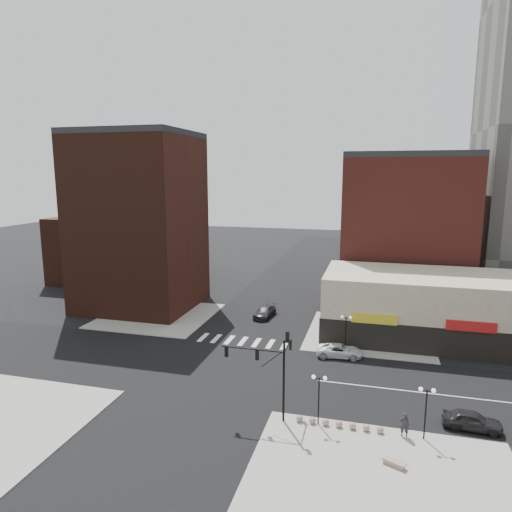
% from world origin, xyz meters
% --- Properties ---
extents(ground, '(240.00, 240.00, 0.00)m').
position_xyz_m(ground, '(0.00, 0.00, 0.00)').
color(ground, black).
rests_on(ground, ground).
extents(road_ew, '(200.00, 14.00, 0.02)m').
position_xyz_m(road_ew, '(0.00, 0.00, 0.01)').
color(road_ew, black).
rests_on(road_ew, ground).
extents(road_ns, '(14.00, 200.00, 0.02)m').
position_xyz_m(road_ns, '(0.00, 0.00, 0.01)').
color(road_ns, black).
rests_on(road_ns, ground).
extents(sidewalk_nw, '(15.00, 15.00, 0.12)m').
position_xyz_m(sidewalk_nw, '(-14.50, 14.50, 0.06)').
color(sidewalk_nw, gray).
rests_on(sidewalk_nw, ground).
extents(sidewalk_ne, '(15.00, 15.00, 0.12)m').
position_xyz_m(sidewalk_ne, '(14.50, 14.50, 0.06)').
color(sidewalk_ne, gray).
rests_on(sidewalk_ne, ground).
extents(sidewalk_se, '(18.00, 14.00, 0.12)m').
position_xyz_m(sidewalk_se, '(16.00, -14.00, 0.06)').
color(sidewalk_se, gray).
rests_on(sidewalk_se, ground).
extents(building_nw, '(16.00, 15.00, 25.00)m').
position_xyz_m(building_nw, '(-19.00, 18.50, 12.50)').
color(building_nw, '#3C1C13').
rests_on(building_nw, ground).
extents(building_nw_low, '(20.00, 18.00, 12.00)m').
position_xyz_m(building_nw_low, '(-32.00, 34.00, 6.00)').
color(building_nw_low, '#3C1C13').
rests_on(building_nw_low, ground).
extents(building_ne_midrise, '(18.00, 15.00, 22.00)m').
position_xyz_m(building_ne_midrise, '(19.00, 29.50, 11.00)').
color(building_ne_midrise, maroon).
rests_on(building_ne_midrise, ground).
extents(building_ne_row, '(24.20, 12.20, 8.00)m').
position_xyz_m(building_ne_row, '(21.00, 15.00, 3.30)').
color(building_ne_row, beige).
rests_on(building_ne_row, ground).
extents(traffic_signal, '(5.59, 3.09, 7.77)m').
position_xyz_m(traffic_signal, '(7.24, -7.83, 4.96)').
color(traffic_signal, black).
rests_on(traffic_signal, ground).
extents(street_lamp_se_a, '(1.22, 0.32, 4.16)m').
position_xyz_m(street_lamp_se_a, '(11.00, -8.00, 3.29)').
color(street_lamp_se_a, black).
rests_on(street_lamp_se_a, sidewalk_se).
extents(street_lamp_se_b, '(1.22, 0.32, 4.16)m').
position_xyz_m(street_lamp_se_b, '(19.00, -8.00, 3.29)').
color(street_lamp_se_b, black).
rests_on(street_lamp_se_b, sidewalk_se).
extents(street_lamp_ne, '(1.22, 0.32, 4.16)m').
position_xyz_m(street_lamp_ne, '(12.00, 8.00, 3.29)').
color(street_lamp_ne, black).
rests_on(street_lamp_ne, sidewalk_ne).
extents(bollard_row, '(6.85, 0.55, 0.55)m').
position_xyz_m(bollard_row, '(12.65, -8.00, 0.39)').
color(bollard_row, '#A17F6F').
rests_on(bollard_row, sidewalk_se).
extents(white_suv, '(5.27, 2.83, 1.41)m').
position_xyz_m(white_suv, '(11.50, 6.50, 0.70)').
color(white_suv, silver).
rests_on(white_suv, ground).
extents(dark_sedan_east, '(4.52, 2.04, 1.51)m').
position_xyz_m(dark_sedan_east, '(22.79, -5.40, 0.75)').
color(dark_sedan_east, black).
rests_on(dark_sedan_east, ground).
extents(dark_sedan_north, '(2.62, 5.38, 1.51)m').
position_xyz_m(dark_sedan_north, '(0.22, 17.99, 0.75)').
color(dark_sedan_north, black).
rests_on(dark_sedan_north, ground).
extents(pedestrian, '(0.72, 0.49, 1.94)m').
position_xyz_m(pedestrian, '(17.56, -8.00, 1.09)').
color(pedestrian, '#252227').
rests_on(pedestrian, sidewalk_se).
extents(stone_bench, '(1.67, 1.12, 0.38)m').
position_xyz_m(stone_bench, '(16.72, -11.91, 0.32)').
color(stone_bench, gray).
rests_on(stone_bench, sidewalk_se).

